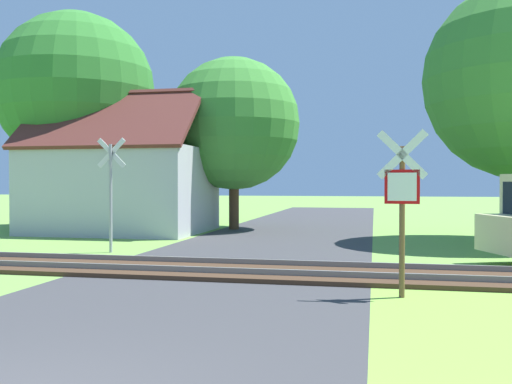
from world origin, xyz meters
TOP-DOWN VIEW (x-y plane):
  - road_asphalt at (0.00, 2.00)m, footprint 6.46×80.00m
  - rail_track at (0.00, 8.51)m, footprint 60.00×2.60m
  - stop_sign_near at (3.77, 6.38)m, footprint 0.88×0.17m
  - crossing_sign_far at (-4.19, 11.38)m, footprint 0.88×0.13m
  - house at (-6.80, 17.83)m, footprint 7.01×5.81m
  - tree_left at (-9.55, 19.00)m, footprint 6.86×6.86m
  - tree_center at (-2.67, 20.02)m, footprint 5.70×5.70m

SIDE VIEW (x-z plane):
  - road_asphalt at x=0.00m, z-range 0.00..0.01m
  - rail_track at x=0.00m, z-range -0.05..0.17m
  - stop_sign_near at x=3.77m, z-range 0.25..3.20m
  - house at x=-6.80m, z-range -1.00..4.79m
  - crossing_sign_far at x=-4.19m, z-range 0.26..3.58m
  - tree_center at x=-2.67m, z-range 0.85..8.25m
  - tree_left at x=-9.55m, z-range 1.29..10.75m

